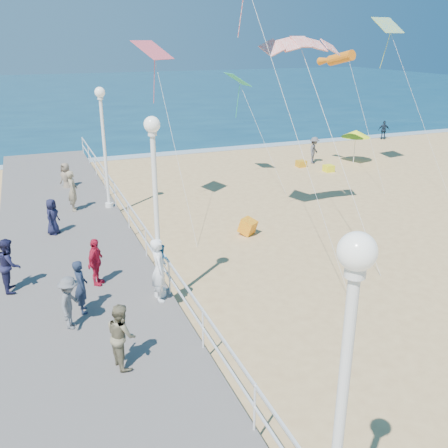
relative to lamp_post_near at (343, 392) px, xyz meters
name	(u,v)px	position (x,y,z in m)	size (l,w,h in m)	color
ground	(314,278)	(5.35, 9.00, -3.66)	(160.00, 160.00, 0.00)	tan
ocean	(82,93)	(5.35, 74.00, -3.65)	(160.00, 90.00, 0.05)	#0D344E
surf_line	(159,154)	(5.35, 29.50, -3.63)	(160.00, 1.20, 0.04)	silver
boardwalk	(88,315)	(-2.15, 9.00, -3.46)	(5.00, 44.00, 0.40)	slate
railing	(169,268)	(0.30, 9.00, -2.41)	(0.05, 42.00, 0.55)	white
lamp_post_near	(343,392)	(0.00, 0.00, 0.00)	(0.44, 0.44, 5.32)	white
lamp_post_mid	(155,191)	(0.00, 9.00, 0.00)	(0.44, 0.44, 5.32)	white
lamp_post_far	(103,136)	(0.00, 18.00, 0.00)	(0.44, 0.44, 5.32)	white
woman_holding_toddler	(159,270)	(-0.05, 8.79, -2.30)	(0.70, 0.46, 1.92)	white
toddler_held	(162,257)	(0.10, 8.94, -2.01)	(0.39, 0.31, 0.81)	teal
spectator_0	(81,287)	(-2.26, 8.90, -2.48)	(0.57, 0.37, 1.57)	#1A253A
spectator_1	(122,335)	(-1.68, 6.06, -2.47)	(0.77, 0.60, 1.59)	#7B7255
spectator_2	(70,303)	(-2.63, 8.18, -2.53)	(0.95, 0.54, 1.47)	#5C5D61
spectator_3	(96,262)	(-1.64, 10.44, -2.50)	(0.89, 0.37, 1.52)	#B91733
spectator_4	(52,217)	(-2.59, 15.45, -2.55)	(0.70, 0.45, 1.43)	#171934
spectator_6	(73,191)	(-1.52, 18.13, -2.36)	(0.66, 0.43, 1.81)	gray
spectator_7	(9,265)	(-4.10, 11.05, -2.43)	(0.81, 0.63, 1.67)	#1C1C3E
beach_walker_a	(314,150)	(14.03, 23.34, -2.81)	(1.10, 0.63, 1.71)	#545358
beach_walker_b	(384,130)	(23.50, 28.32, -2.92)	(0.87, 0.36, 1.49)	#192637
beach_walker_c	(66,179)	(-1.48, 22.11, -2.82)	(0.82, 0.53, 1.68)	#7C6A55
box_kite	(248,228)	(4.87, 13.43, -3.36)	(0.55, 0.55, 0.60)	#E6540D
beach_umbrella	(356,134)	(16.50, 22.45, -1.75)	(1.90, 1.90, 2.14)	white
beach_chair_left	(329,168)	(13.75, 21.12, -3.46)	(0.55, 0.55, 0.40)	yellow
beach_chair_right	(301,164)	(12.80, 22.80, -3.46)	(0.55, 0.55, 0.40)	orange
kite_parafoil	(302,42)	(7.12, 13.67, 3.84)	(3.31, 0.90, 0.30)	red
kite_windsock	(341,58)	(13.31, 20.08, 2.96)	(0.56, 0.56, 2.77)	orange
kite_diamond_pink	(153,50)	(2.23, 17.47, 3.51)	(1.40, 1.40, 0.02)	#DA505E
kite_diamond_multi	(388,25)	(16.07, 19.92, 4.64)	(1.45, 1.45, 0.02)	blue
kite_diamond_green	(238,79)	(7.82, 21.45, 1.90)	(1.30, 1.30, 0.02)	#26B271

